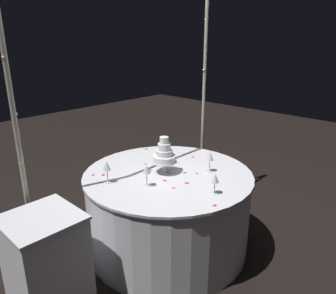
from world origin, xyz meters
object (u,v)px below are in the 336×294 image
Objects in this scene: side_table at (47,263)px; wine_glass_2 at (210,157)px; wine_glass_1 at (147,170)px; tiered_cake at (164,155)px; decorative_arch at (132,69)px; main_table at (168,210)px; wine_glass_3 at (215,179)px; wine_glass_0 at (107,167)px.

wine_glass_2 reaches higher than side_table.
tiered_cake is at bearing 16.96° from wine_glass_1.
decorative_arch is 3.35× the size of side_table.
main_table is 2.00× the size of side_table.
tiered_cake reaches higher than wine_glass_3.
tiered_cake is 0.51m from wine_glass_0.
wine_glass_1 is at bearing -58.20° from wine_glass_0.
side_table is 4.17× the size of wine_glass_1.
side_table is 1.23m from tiered_cake.
main_table is 0.73m from wine_glass_0.
side_table is 0.97m from wine_glass_1.
wine_glass_0 is (-0.48, -0.21, -0.73)m from decorative_arch.
wine_glass_1 is (0.81, -0.17, 0.50)m from side_table.
wine_glass_2 is at bearing 41.43° from wine_glass_3.
wine_glass_2 is (0.28, -0.24, 0.50)m from main_table.
tiered_cake reaches higher than wine_glass_2.
wine_glass_2 is (0.76, -0.47, -0.00)m from wine_glass_0.
wine_glass_1 is 1.11× the size of wine_glass_3.
main_table is at bearing 85.20° from wine_glass_3.
tiered_cake is at bearing -3.96° from side_table.
decorative_arch is 13.51× the size of wine_glass_0.
tiered_cake is at bearing -92.04° from decorative_arch.
main_table is 8.08× the size of wine_glass_0.
main_table is 0.53m from tiered_cake.
decorative_arch reaches higher than wine_glass_1.
main_table is 0.62m from wine_glass_2.
wine_glass_3 is (-0.05, -0.96, -0.74)m from decorative_arch.
wine_glass_3 is (0.26, -0.47, -0.02)m from wine_glass_1.
side_table is (-1.12, 0.11, 0.00)m from main_table.
wine_glass_1 is at bearing -121.80° from decorative_arch.
tiered_cake reaches higher than wine_glass_1.
tiered_cake is at bearing 136.94° from wine_glass_2.
wine_glass_2 is 0.43m from wine_glass_3.
wine_glass_1 is (-0.29, -0.09, -0.03)m from tiered_cake.
wine_glass_0 is 1.03× the size of wine_glass_1.
wine_glass_0 is (-0.47, 0.19, -0.03)m from tiered_cake.
wine_glass_2 is at bearing -67.71° from decorative_arch.
wine_glass_0 is 0.89m from wine_glass_2.
side_table is 4.17× the size of wine_glass_2.
wine_glass_2 is (1.40, -0.35, 0.50)m from side_table.
wine_glass_0 reaches higher than wine_glass_3.
side_table is at bearing 149.39° from wine_glass_3.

